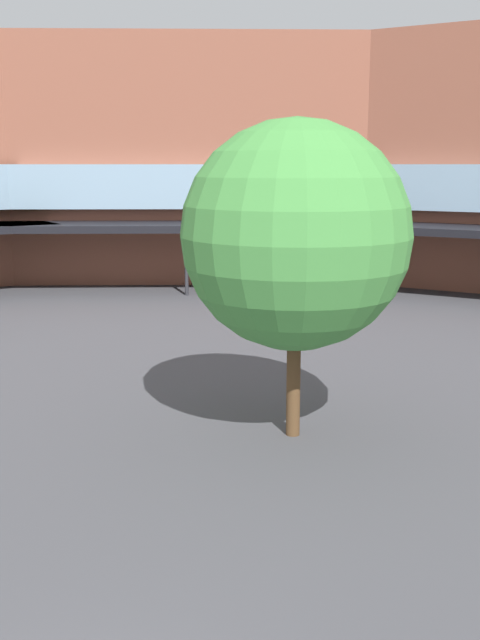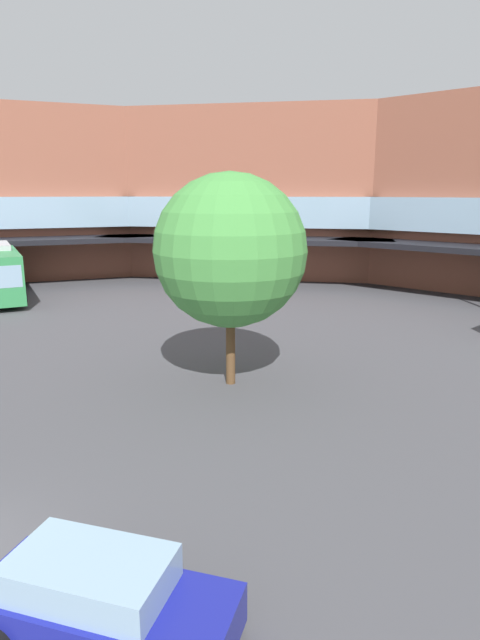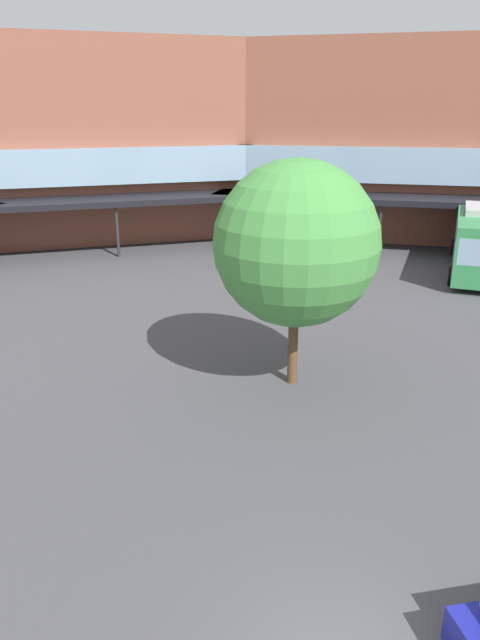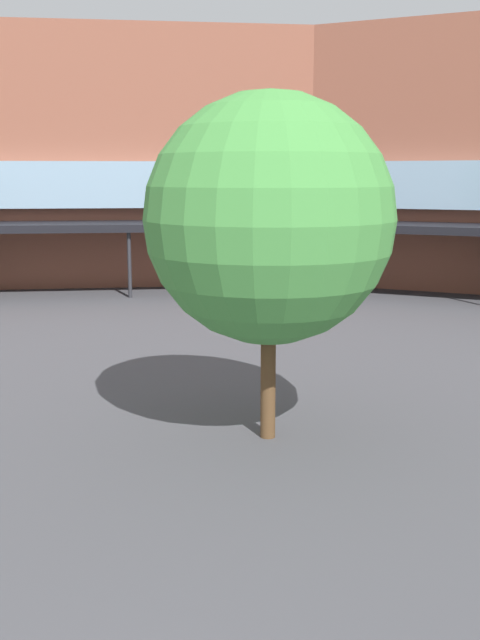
# 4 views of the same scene
# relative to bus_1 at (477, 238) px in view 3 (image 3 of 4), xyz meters

# --- Properties ---
(station_building) EXTENTS (88.42, 49.26, 14.31)m
(station_building) POSITION_rel_bus_1_xyz_m (-13.79, -3.00, 4.87)
(station_building) COLOR #93543F
(station_building) RESTS_ON ground
(bus_1) EXTENTS (6.67, 11.68, 4.01)m
(bus_1) POSITION_rel_bus_1_xyz_m (0.00, 0.00, 0.00)
(bus_1) COLOR #338C4C
(bus_1) RESTS_ON ground
(plaza_tree) EXTENTS (5.76, 5.76, 8.11)m
(plaza_tree) POSITION_rel_bus_1_xyz_m (-13.27, -15.45, 3.19)
(plaza_tree) COLOR brown
(plaza_tree) RESTS_ON ground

